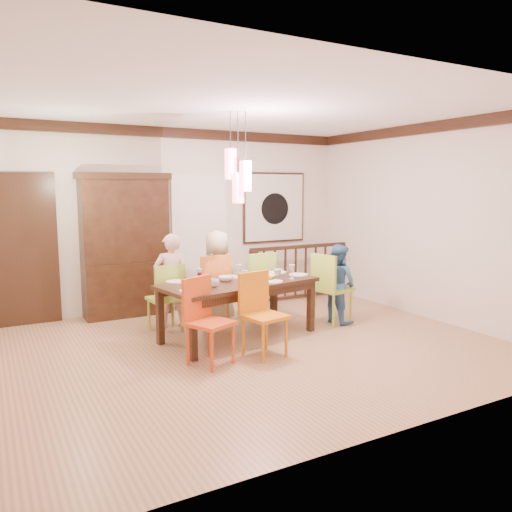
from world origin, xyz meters
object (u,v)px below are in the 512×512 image
china_hutch (125,245)px  person_end_right (338,283)px  dining_table (239,288)px  person_far_mid (217,276)px  chair_far_left (165,293)px  chair_end_right (333,283)px  balustrade (301,271)px  person_far_left (171,281)px

china_hutch → person_end_right: (2.59, -1.90, -0.52)m
dining_table → person_end_right: (1.62, -0.01, -0.09)m
person_far_mid → person_end_right: person_far_mid is taller
chair_far_left → chair_end_right: size_ratio=0.93×
chair_far_left → balustrade: 2.88m
person_far_left → balustrade: bearing=-157.0°
china_hutch → person_far_mid: 1.53m
chair_far_left → person_end_right: bearing=159.4°
balustrade → person_far_mid: person_far_mid is taller
chair_end_right → person_far_left: bearing=56.9°
dining_table → person_far_mid: size_ratio=1.62×
dining_table → chair_far_left: bearing=126.2°
dining_table → person_far_mid: bearing=73.5°
chair_end_right → balustrade: (0.48, 1.55, -0.09)m
dining_table → person_end_right: size_ratio=1.90×
balustrade → person_far_left: bearing=-166.4°
balustrade → person_far_mid: bearing=-161.3°
chair_far_left → china_hutch: china_hutch is taller
dining_table → person_end_right: bearing=-10.7°
balustrade → person_far_left: person_far_left is taller
chair_far_left → person_end_right: (2.37, -0.74, 0.03)m
chair_far_left → person_far_left: (0.15, 0.17, 0.12)m
chair_far_left → person_end_right: 2.48m
chair_end_right → person_far_mid: 1.68m
person_far_left → person_end_right: 2.40m
china_hutch → person_end_right: china_hutch is taller
dining_table → chair_end_right: (1.53, -0.01, -0.08)m
dining_table → chair_end_right: bearing=-10.5°
person_end_right → chair_far_left: bearing=64.3°
person_far_left → person_far_mid: 0.70m
person_far_left → person_end_right: size_ratio=1.16×
china_hutch → balustrade: size_ratio=1.08×
china_hutch → person_far_mid: size_ratio=1.62×
chair_far_left → person_far_mid: (0.85, 0.16, 0.13)m
balustrade → china_hutch: bearing=172.9°
person_far_mid → dining_table: bearing=84.8°
person_far_left → chair_far_left: bearing=57.0°
dining_table → balustrade: size_ratio=1.08×
dining_table → china_hutch: (-0.98, 1.88, 0.43)m
chair_far_left → china_hutch: bearing=-82.6°
dining_table → balustrade: (2.00, 1.54, -0.16)m
dining_table → chair_far_left: 1.05m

